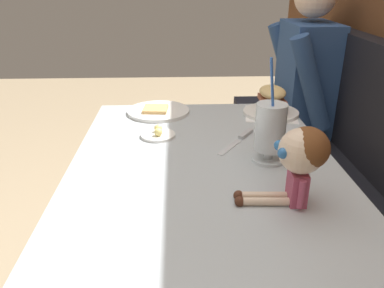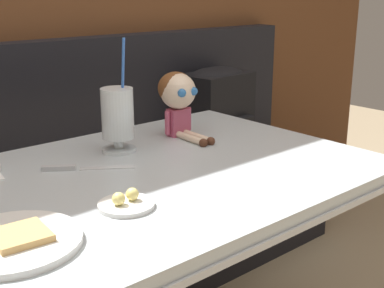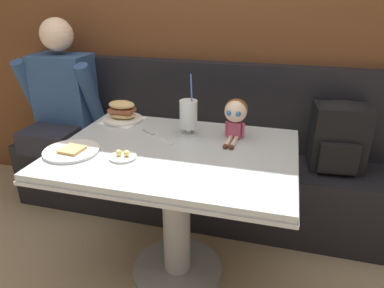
{
  "view_description": "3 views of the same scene",
  "coord_description": "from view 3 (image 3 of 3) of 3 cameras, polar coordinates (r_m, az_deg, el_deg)",
  "views": [
    {
      "loc": [
        1.06,
        0.1,
        1.26
      ],
      "look_at": [
        0.05,
        0.14,
        0.82
      ],
      "focal_mm": 36.49,
      "sensor_mm": 36.0,
      "label": 1
    },
    {
      "loc": [
        -0.76,
        -0.82,
        1.19
      ],
      "look_at": [
        0.11,
        0.17,
        0.79
      ],
      "focal_mm": 49.02,
      "sensor_mm": 36.0,
      "label": 2
    },
    {
      "loc": [
        0.46,
        -1.23,
        1.42
      ],
      "look_at": [
        0.08,
        0.19,
        0.77
      ],
      "focal_mm": 33.01,
      "sensor_mm": 36.0,
      "label": 3
    }
  ],
  "objects": [
    {
      "name": "diner_table",
      "position": [
        1.73,
        -2.62,
        -6.84
      ],
      "size": [
        1.11,
        0.81,
        0.74
      ],
      "color": "#B2BCC1",
      "rests_on": "ground"
    },
    {
      "name": "sandwich_plate",
      "position": [
        2.02,
        -11.21,
        4.97
      ],
      "size": [
        0.23,
        0.23,
        0.12
      ],
      "color": "white",
      "rests_on": "diner_table"
    },
    {
      "name": "seated_doll",
      "position": [
        1.73,
        7.05,
        4.94
      ],
      "size": [
        0.12,
        0.22,
        0.2
      ],
      "color": "#B74C6B",
      "rests_on": "diner_table"
    },
    {
      "name": "milkshake_glass",
      "position": [
        1.76,
        -0.57,
        4.55
      ],
      "size": [
        0.1,
        0.1,
        0.32
      ],
      "color": "silver",
      "rests_on": "diner_table"
    },
    {
      "name": "wood_panel_wall",
      "position": [
        2.34,
        3.87,
        18.29
      ],
      "size": [
        4.4,
        0.08,
        2.4
      ],
      "primitive_type": "cube",
      "color": "brown",
      "rests_on": "ground"
    },
    {
      "name": "booth_bench",
      "position": [
        2.36,
        2.11,
        -3.87
      ],
      "size": [
        2.6,
        0.48,
        1.0
      ],
      "color": "black",
      "rests_on": "ground"
    },
    {
      "name": "diner_patron",
      "position": [
        2.55,
        -20.21,
        6.91
      ],
      "size": [
        0.55,
        0.48,
        0.81
      ],
      "color": "#2D4C7F",
      "rests_on": "booth_bench"
    },
    {
      "name": "butter_knife",
      "position": [
        1.81,
        -6.37,
        1.61
      ],
      "size": [
        0.2,
        0.15,
        0.01
      ],
      "color": "silver",
      "rests_on": "diner_table"
    },
    {
      "name": "backpack",
      "position": [
        2.18,
        22.67,
        1.36
      ],
      "size": [
        0.32,
        0.27,
        0.41
      ],
      "color": "black",
      "rests_on": "booth_bench"
    },
    {
      "name": "toast_plate",
      "position": [
        1.69,
        -18.9,
        -1.06
      ],
      "size": [
        0.25,
        0.25,
        0.03
      ],
      "color": "white",
      "rests_on": "diner_table"
    },
    {
      "name": "butter_saucer",
      "position": [
        1.58,
        -11.13,
        -1.93
      ],
      "size": [
        0.12,
        0.12,
        0.04
      ],
      "color": "white",
      "rests_on": "diner_table"
    }
  ]
}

